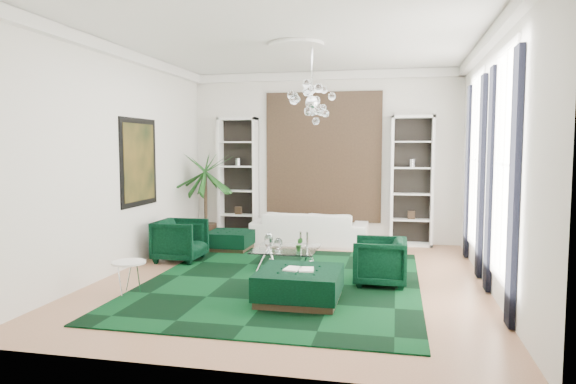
% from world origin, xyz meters
% --- Properties ---
extents(floor, '(6.00, 7.00, 0.02)m').
position_xyz_m(floor, '(0.00, 0.00, -0.01)').
color(floor, tan).
rests_on(floor, ground).
extents(ceiling, '(6.00, 7.00, 0.02)m').
position_xyz_m(ceiling, '(0.00, 0.00, 3.81)').
color(ceiling, white).
rests_on(ceiling, ground).
extents(wall_back, '(6.00, 0.02, 3.80)m').
position_xyz_m(wall_back, '(0.00, 3.51, 1.90)').
color(wall_back, silver).
rests_on(wall_back, ground).
extents(wall_front, '(6.00, 0.02, 3.80)m').
position_xyz_m(wall_front, '(0.00, -3.51, 1.90)').
color(wall_front, silver).
rests_on(wall_front, ground).
extents(wall_left, '(0.02, 7.00, 3.80)m').
position_xyz_m(wall_left, '(-3.01, 0.00, 1.90)').
color(wall_left, silver).
rests_on(wall_left, ground).
extents(wall_right, '(0.02, 7.00, 3.80)m').
position_xyz_m(wall_right, '(3.01, 0.00, 1.90)').
color(wall_right, silver).
rests_on(wall_right, ground).
extents(crown_molding, '(6.00, 7.00, 0.18)m').
position_xyz_m(crown_molding, '(0.00, 0.00, 3.70)').
color(crown_molding, white).
rests_on(crown_molding, ceiling).
extents(ceiling_medallion, '(0.90, 0.90, 0.05)m').
position_xyz_m(ceiling_medallion, '(0.00, 0.30, 3.77)').
color(ceiling_medallion, white).
rests_on(ceiling_medallion, ceiling).
extents(tapestry, '(2.50, 0.06, 2.80)m').
position_xyz_m(tapestry, '(0.00, 3.46, 1.90)').
color(tapestry, black).
rests_on(tapestry, wall_back).
extents(shelving_left, '(0.90, 0.38, 2.80)m').
position_xyz_m(shelving_left, '(-1.95, 3.31, 1.40)').
color(shelving_left, white).
rests_on(shelving_left, floor).
extents(shelving_right, '(0.90, 0.38, 2.80)m').
position_xyz_m(shelving_right, '(1.95, 3.31, 1.40)').
color(shelving_right, white).
rests_on(shelving_right, floor).
extents(painting, '(0.04, 1.30, 1.60)m').
position_xyz_m(painting, '(-2.97, 0.60, 1.85)').
color(painting, black).
rests_on(painting, wall_left).
extents(window_near, '(0.03, 1.10, 2.90)m').
position_xyz_m(window_near, '(2.99, -0.90, 1.90)').
color(window_near, white).
rests_on(window_near, wall_right).
extents(curtain_near_a, '(0.07, 0.30, 3.25)m').
position_xyz_m(curtain_near_a, '(2.96, -1.68, 1.65)').
color(curtain_near_a, black).
rests_on(curtain_near_a, floor).
extents(curtain_near_b, '(0.07, 0.30, 3.25)m').
position_xyz_m(curtain_near_b, '(2.96, -0.12, 1.65)').
color(curtain_near_b, black).
rests_on(curtain_near_b, floor).
extents(window_far, '(0.03, 1.10, 2.90)m').
position_xyz_m(window_far, '(2.99, 1.50, 1.90)').
color(window_far, white).
rests_on(window_far, wall_right).
extents(curtain_far_a, '(0.07, 0.30, 3.25)m').
position_xyz_m(curtain_far_a, '(2.96, 0.72, 1.65)').
color(curtain_far_a, black).
rests_on(curtain_far_a, floor).
extents(curtain_far_b, '(0.07, 0.30, 3.25)m').
position_xyz_m(curtain_far_b, '(2.96, 2.28, 1.65)').
color(curtain_far_b, black).
rests_on(curtain_far_b, floor).
extents(rug, '(4.20, 5.00, 0.02)m').
position_xyz_m(rug, '(-0.10, -0.26, 0.01)').
color(rug, black).
rests_on(rug, floor).
extents(sofa, '(2.48, 0.97, 0.72)m').
position_xyz_m(sofa, '(-0.21, 2.91, 0.36)').
color(sofa, silver).
rests_on(sofa, floor).
extents(armchair_left, '(0.86, 0.84, 0.78)m').
position_xyz_m(armchair_left, '(-2.31, 0.85, 0.39)').
color(armchair_left, black).
rests_on(armchair_left, floor).
extents(armchair_right, '(0.81, 0.78, 0.73)m').
position_xyz_m(armchair_right, '(1.39, -0.08, 0.37)').
color(armchair_right, black).
rests_on(armchair_right, floor).
extents(coffee_table, '(1.09, 1.09, 0.37)m').
position_xyz_m(coffee_table, '(-0.23, 0.62, 0.19)').
color(coffee_table, white).
rests_on(coffee_table, floor).
extents(ottoman_side, '(0.87, 0.87, 0.39)m').
position_xyz_m(ottoman_side, '(-1.73, 2.04, 0.19)').
color(ottoman_side, black).
rests_on(ottoman_side, floor).
extents(ottoman_front, '(1.12, 1.12, 0.45)m').
position_xyz_m(ottoman_front, '(0.34, -1.19, 0.22)').
color(ottoman_front, black).
rests_on(ottoman_front, floor).
extents(book, '(0.41, 0.27, 0.03)m').
position_xyz_m(book, '(0.34, -1.19, 0.46)').
color(book, white).
rests_on(book, ottoman_front).
extents(side_table, '(0.49, 0.49, 0.47)m').
position_xyz_m(side_table, '(-2.14, -1.35, 0.23)').
color(side_table, white).
rests_on(side_table, floor).
extents(palm, '(1.61, 1.61, 2.58)m').
position_xyz_m(palm, '(-2.52, 2.71, 1.29)').
color(palm, '#1A4C19').
rests_on(palm, floor).
extents(chandelier, '(0.87, 0.87, 0.78)m').
position_xyz_m(chandelier, '(0.24, 0.42, 2.85)').
color(chandelier, white).
rests_on(chandelier, ceiling).
extents(table_plant, '(0.13, 0.10, 0.23)m').
position_xyz_m(table_plant, '(0.04, 0.39, 0.49)').
color(table_plant, '#1A4C19').
rests_on(table_plant, coffee_table).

